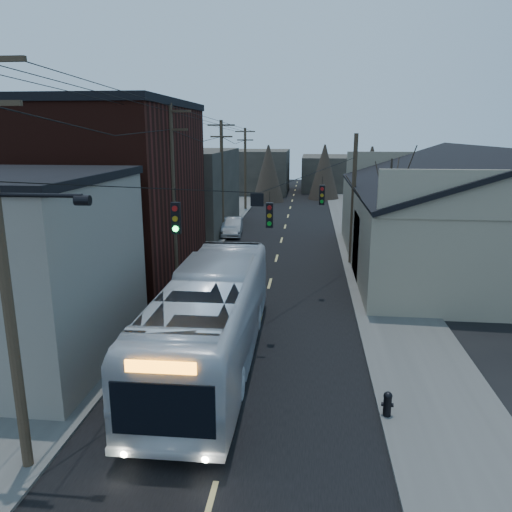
{
  "coord_description": "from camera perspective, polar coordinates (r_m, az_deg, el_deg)",
  "views": [
    {
      "loc": [
        2.16,
        -7.66,
        8.6
      ],
      "look_at": [
        -0.23,
        14.6,
        3.0
      ],
      "focal_mm": 35.0,
      "sensor_mm": 36.0,
      "label": 1
    }
  ],
  "objects": [
    {
      "name": "building_far_left",
      "position": [
        73.33,
        -0.3,
        9.66
      ],
      "size": [
        10.0,
        12.0,
        6.0
      ],
      "primitive_type": "cube",
      "color": "#2F2A25",
      "rests_on": "ground"
    },
    {
      "name": "bus",
      "position": [
        18.85,
        -5.14,
        -7.06
      ],
      "size": [
        3.18,
        13.17,
        3.66
      ],
      "primitive_type": "imported",
      "rotation": [
        0.0,
        0.0,
        3.15
      ],
      "color": "silver",
      "rests_on": "ground"
    },
    {
      "name": "building_brick",
      "position": [
        30.43,
        -17.61,
        6.59
      ],
      "size": [
        10.0,
        12.0,
        10.0
      ],
      "primitive_type": "cube",
      "color": "black",
      "rests_on": "ground"
    },
    {
      "name": "building_far_right",
      "position": [
        78.05,
        9.78,
        9.36
      ],
      "size": [
        12.0,
        14.0,
        5.0
      ],
      "primitive_type": "cube",
      "color": "#2F2A25",
      "rests_on": "ground"
    },
    {
      "name": "utility_lines",
      "position": [
        32.45,
        -3.31,
        7.57
      ],
      "size": [
        11.24,
        45.28,
        10.5
      ],
      "color": "#382B1E",
      "rests_on": "ground"
    },
    {
      "name": "road_surface",
      "position": [
        38.69,
        2.76,
        1.2
      ],
      "size": [
        9.0,
        110.0,
        0.02
      ],
      "primitive_type": "cube",
      "color": "black",
      "rests_on": "ground"
    },
    {
      "name": "parked_car",
      "position": [
        42.49,
        -2.74,
        3.37
      ],
      "size": [
        1.96,
        4.65,
        1.49
      ],
      "primitive_type": "imported",
      "rotation": [
        0.0,
        0.0,
        0.09
      ],
      "color": "#94979B",
      "rests_on": "ground"
    },
    {
      "name": "sidewalk_right",
      "position": [
        38.86,
        12.37,
        1.01
      ],
      "size": [
        4.0,
        110.0,
        0.12
      ],
      "primitive_type": "cube",
      "color": "#474744",
      "rests_on": "ground"
    },
    {
      "name": "sidewalk_left",
      "position": [
        39.58,
        -6.68,
        1.48
      ],
      "size": [
        4.0,
        110.0,
        0.12
      ],
      "primitive_type": "cube",
      "color": "#474744",
      "rests_on": "ground"
    },
    {
      "name": "building_left_far",
      "position": [
        45.48,
        -8.86,
        7.44
      ],
      "size": [
        9.0,
        14.0,
        7.0
      ],
      "primitive_type": "cube",
      "color": "#2F2A25",
      "rests_on": "ground"
    },
    {
      "name": "bare_tree",
      "position": [
        28.45,
        14.82,
        3.45
      ],
      "size": [
        0.4,
        0.4,
        7.2
      ],
      "primitive_type": "cone",
      "color": "black",
      "rests_on": "ground"
    },
    {
      "name": "building_clapboard",
      "position": [
        20.69,
        -26.78,
        -1.77
      ],
      "size": [
        8.0,
        8.0,
        7.0
      ],
      "primitive_type": "cube",
      "color": "gray",
      "rests_on": "ground"
    },
    {
      "name": "fire_hydrant",
      "position": [
        16.38,
        14.8,
        -15.92
      ],
      "size": [
        0.38,
        0.27,
        0.8
      ],
      "rotation": [
        0.0,
        0.0,
        -0.11
      ],
      "color": "black",
      "rests_on": "sidewalk_right"
    },
    {
      "name": "warehouse",
      "position": [
        34.92,
        24.13,
        3.07
      ],
      "size": [
        16.16,
        20.6,
        7.73
      ],
      "color": "gray",
      "rests_on": "ground"
    }
  ]
}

